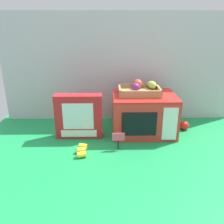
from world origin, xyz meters
TOP-DOWN VIEW (x-y plane):
  - ground_plane at (0.00, 0.00)m, footprint 1.70×1.70m
  - display_back_panel at (0.00, 0.28)m, footprint 1.61×0.03m
  - toy_microwave at (0.14, 0.04)m, footprint 0.39×0.30m
  - food_groups_crate at (0.12, 0.06)m, footprint 0.25×0.18m
  - cookie_set_box at (-0.26, -0.02)m, footprint 0.28×0.08m
  - price_sign at (-0.03, -0.18)m, footprint 0.07×0.01m
  - loose_toy_banana at (-0.23, -0.22)m, footprint 0.06×0.13m
  - loose_toy_apple at (0.42, 0.07)m, footprint 0.06×0.06m

SIDE VIEW (x-z plane):
  - ground_plane at x=0.00m, z-range 0.00..0.00m
  - loose_toy_banana at x=-0.23m, z-range 0.00..0.03m
  - loose_toy_apple at x=0.42m, z-range 0.00..0.06m
  - price_sign at x=-0.03m, z-range 0.02..0.12m
  - toy_microwave at x=0.14m, z-range 0.00..0.25m
  - cookie_set_box at x=-0.26m, z-range 0.00..0.27m
  - food_groups_crate at x=0.12m, z-range 0.23..0.32m
  - display_back_panel at x=0.00m, z-range 0.00..0.74m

